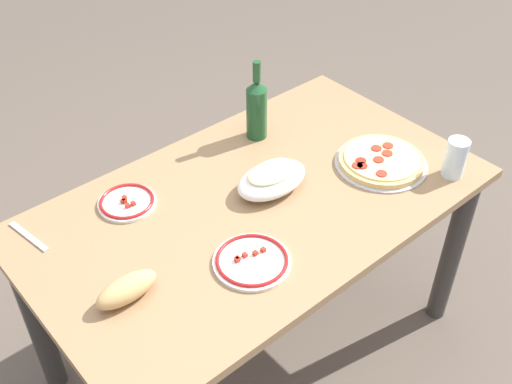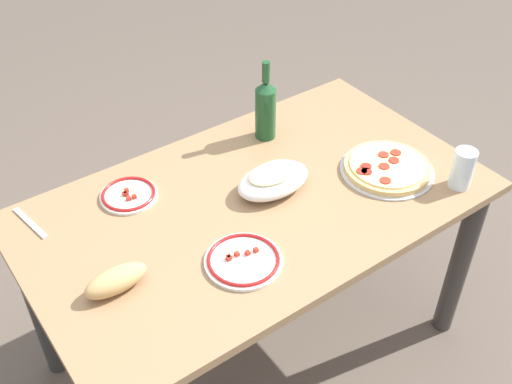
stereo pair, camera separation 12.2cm
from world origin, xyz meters
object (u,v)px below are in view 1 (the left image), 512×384
(pepperoni_pizza, at_px, (381,161))
(bread_loaf, at_px, (127,289))
(baked_pasta_dish, at_px, (272,178))
(wine_bottle, at_px, (257,108))
(water_glass, at_px, (455,158))
(side_plate_near, at_px, (252,261))
(dining_table, at_px, (256,228))
(side_plate_far, at_px, (127,202))

(pepperoni_pizza, xyz_separation_m, bread_loaf, (0.91, -0.05, 0.02))
(pepperoni_pizza, distance_m, baked_pasta_dish, 0.37)
(pepperoni_pizza, bearing_deg, wine_bottle, -63.06)
(water_glass, height_order, side_plate_near, water_glass)
(side_plate_near, bearing_deg, water_glass, 170.69)
(dining_table, height_order, wine_bottle, wine_bottle)
(wine_bottle, distance_m, side_plate_near, 0.61)
(baked_pasta_dish, height_order, side_plate_near, baked_pasta_dish)
(baked_pasta_dish, xyz_separation_m, side_plate_far, (0.37, -0.23, -0.03))
(side_plate_near, relative_size, side_plate_far, 1.22)
(dining_table, distance_m, water_glass, 0.65)
(baked_pasta_dish, height_order, water_glass, water_glass)
(pepperoni_pizza, distance_m, water_glass, 0.23)
(dining_table, xyz_separation_m, bread_loaf, (0.49, 0.08, 0.15))
(water_glass, relative_size, side_plate_near, 0.61)
(dining_table, bearing_deg, bread_loaf, 9.08)
(water_glass, height_order, side_plate_far, water_glass)
(dining_table, relative_size, baked_pasta_dish, 5.77)
(side_plate_near, distance_m, side_plate_far, 0.44)
(side_plate_far, bearing_deg, pepperoni_pizza, 153.24)
(baked_pasta_dish, relative_size, side_plate_near, 1.14)
(side_plate_near, bearing_deg, baked_pasta_dish, -141.38)
(pepperoni_pizza, xyz_separation_m, side_plate_far, (0.72, -0.36, -0.01))
(side_plate_far, height_order, bread_loaf, bread_loaf)
(side_plate_far, bearing_deg, side_plate_near, 106.42)
(baked_pasta_dish, bearing_deg, dining_table, 7.03)
(pepperoni_pizza, xyz_separation_m, water_glass, (-0.13, 0.18, 0.05))
(side_plate_near, height_order, bread_loaf, bread_loaf)
(pepperoni_pizza, height_order, side_plate_far, pepperoni_pizza)
(water_glass, xyz_separation_m, side_plate_near, (0.72, -0.12, -0.06))
(bread_loaf, bearing_deg, side_plate_far, -121.23)
(wine_bottle, relative_size, side_plate_far, 1.62)
(wine_bottle, bearing_deg, side_plate_far, 2.22)
(pepperoni_pizza, xyz_separation_m, wine_bottle, (0.20, -0.38, 0.10))
(wine_bottle, xyz_separation_m, side_plate_far, (0.53, 0.02, -0.10))
(wine_bottle, xyz_separation_m, water_glass, (-0.32, 0.56, -0.05))
(bread_loaf, bearing_deg, baked_pasta_dish, -171.18)
(baked_pasta_dish, relative_size, water_glass, 1.86)
(water_glass, distance_m, bread_loaf, 1.07)
(water_glass, bearing_deg, wine_bottle, -60.08)
(side_plate_far, xyz_separation_m, bread_loaf, (0.19, 0.31, 0.02))
(pepperoni_pizza, xyz_separation_m, side_plate_near, (0.60, 0.06, -0.01))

